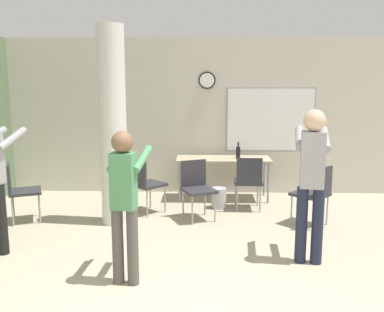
{
  "coord_description": "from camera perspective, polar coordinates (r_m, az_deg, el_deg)",
  "views": [
    {
      "loc": [
        0.12,
        -2.71,
        2.04
      ],
      "look_at": [
        -0.05,
        2.55,
        1.11
      ],
      "focal_mm": 40.0,
      "sensor_mm": 36.0,
      "label": 1
    }
  ],
  "objects": [
    {
      "name": "wall_back",
      "position": [
        7.8,
        1.09,
        5.28
      ],
      "size": [
        8.0,
        0.15,
        2.8
      ],
      "color": "beige",
      "rests_on": "ground_plane"
    },
    {
      "name": "support_pillar",
      "position": [
        6.13,
        -10.51,
        3.83
      ],
      "size": [
        0.38,
        0.38,
        2.8
      ],
      "color": "silver",
      "rests_on": "ground_plane"
    },
    {
      "name": "folding_table",
      "position": [
        7.4,
        4.21,
        -0.69
      ],
      "size": [
        1.62,
        0.61,
        0.73
      ],
      "color": "tan",
      "rests_on": "ground_plane"
    },
    {
      "name": "bottle_on_table",
      "position": [
        7.37,
        6.17,
        0.51
      ],
      "size": [
        0.07,
        0.07,
        0.28
      ],
      "color": "black",
      "rests_on": "folding_table"
    },
    {
      "name": "waste_bin",
      "position": [
        6.98,
        3.6,
        -5.61
      ],
      "size": [
        0.24,
        0.24,
        0.33
      ],
      "color": "#B2B2B7",
      "rests_on": "ground_plane"
    },
    {
      "name": "chair_table_left",
      "position": [
        6.64,
        -6.32,
        -3.39
      ],
      "size": [
        0.62,
        0.62,
        0.87
      ],
      "color": "#2D2D33",
      "rests_on": "ground_plane"
    },
    {
      "name": "chair_table_right",
      "position": [
        6.82,
        7.54,
        -3.05
      ],
      "size": [
        0.45,
        0.45,
        0.87
      ],
      "color": "#2D2D33",
      "rests_on": "ground_plane"
    },
    {
      "name": "chair_by_left_wall",
      "position": [
        6.7,
        -22.0,
        -3.95
      ],
      "size": [
        0.58,
        0.58,
        0.87
      ],
      "color": "#2D2D33",
      "rests_on": "ground_plane"
    },
    {
      "name": "chair_mid_room",
      "position": [
        6.28,
        16.06,
        -4.51
      ],
      "size": [
        0.62,
        0.62,
        0.87
      ],
      "color": "#2D2D33",
      "rests_on": "ground_plane"
    },
    {
      "name": "chair_table_front",
      "position": [
        6.36,
        0.67,
        -3.93
      ],
      "size": [
        0.58,
        0.58,
        0.87
      ],
      "color": "#2D2D33",
      "rests_on": "ground_plane"
    },
    {
      "name": "person_playing_front",
      "position": [
        4.3,
        -8.97,
        -5.17
      ],
      "size": [
        0.41,
        0.64,
        1.57
      ],
      "color": "#514C47",
      "rests_on": "ground_plane"
    },
    {
      "name": "person_playing_side",
      "position": [
        4.9,
        15.67,
        -2.34
      ],
      "size": [
        0.47,
        0.7,
        1.74
      ],
      "color": "#1E2338",
      "rests_on": "ground_plane"
    }
  ]
}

